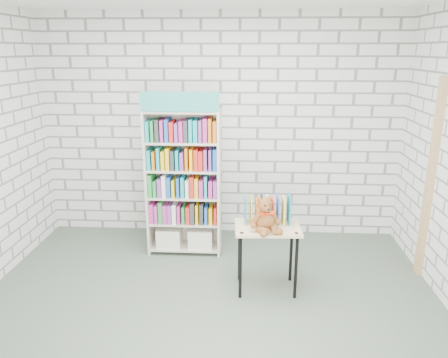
{
  "coord_description": "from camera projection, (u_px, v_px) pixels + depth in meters",
  "views": [
    {
      "loc": [
        0.36,
        -3.45,
        2.34
      ],
      "look_at": [
        0.1,
        0.95,
        1.03
      ],
      "focal_mm": 35.0,
      "sensor_mm": 36.0,
      "label": 1
    }
  ],
  "objects": [
    {
      "name": "display_table",
      "position": [
        267.0,
        235.0,
        4.29
      ],
      "size": [
        0.66,
        0.47,
        0.68
      ],
      "color": "#DAC082",
      "rests_on": "ground"
    },
    {
      "name": "room_shell",
      "position": [
        204.0,
        123.0,
        3.48
      ],
      "size": [
        4.52,
        4.02,
        2.81
      ],
      "color": "silver",
      "rests_on": "ground"
    },
    {
      "name": "table_books",
      "position": [
        267.0,
        210.0,
        4.33
      ],
      "size": [
        0.45,
        0.22,
        0.26
      ],
      "color": "teal",
      "rests_on": "display_table"
    },
    {
      "name": "bookshelf",
      "position": [
        184.0,
        182.0,
        5.06
      ],
      "size": [
        0.85,
        0.33,
        1.92
      ],
      "color": "beige",
      "rests_on": "ground"
    },
    {
      "name": "teddy_bear",
      "position": [
        265.0,
        217.0,
        4.13
      ],
      "size": [
        0.31,
        0.3,
        0.34
      ],
      "color": "brown",
      "rests_on": "display_table"
    },
    {
      "name": "door_trim",
      "position": [
        430.0,
        181.0,
        4.47
      ],
      "size": [
        0.05,
        0.12,
        2.1
      ],
      "primitive_type": "cube",
      "color": "tan",
      "rests_on": "ground"
    },
    {
      "name": "ground",
      "position": [
        207.0,
        317.0,
        3.99
      ],
      "size": [
        4.5,
        4.5,
        0.0
      ],
      "primitive_type": "plane",
      "color": "#495749",
      "rests_on": "ground"
    }
  ]
}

